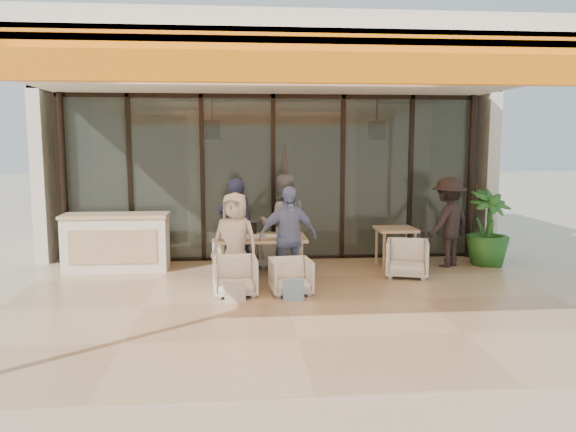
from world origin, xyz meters
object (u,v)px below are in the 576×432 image
object	(u,v)px
chair_far_right	(281,249)
diner_navy	(235,226)
diner_cream	(235,240)
dining_table	(260,240)
side_table	(395,234)
potted_palm	(488,228)
standing_woman	(448,223)
diner_grey	(283,224)
diner_periwinkle	(288,237)
chair_near_left	(235,274)
host_counter	(116,242)
side_chair	(407,257)
chair_far_left	(236,250)
chair_near_right	(291,275)

from	to	relation	value
chair_far_right	diner_navy	size ratio (longest dim) A/B	0.41
chair_far_right	diner_cream	bearing A→B (deg)	78.01
dining_table	diner_navy	world-z (taller)	diner_navy
side_table	potted_palm	bearing A→B (deg)	0.53
chair_far_right	side_table	size ratio (longest dim) A/B	0.94
standing_woman	diner_navy	bearing A→B (deg)	-31.87
diner_grey	diner_cream	size ratio (longest dim) A/B	1.15
diner_periwinkle	diner_grey	bearing A→B (deg)	79.77
chair_near_left	host_counter	bearing A→B (deg)	135.72
diner_grey	chair_near_left	bearing A→B (deg)	54.33
dining_table	diner_cream	world-z (taller)	diner_cream
chair_far_right	diner_cream	size ratio (longest dim) A/B	0.46
potted_palm	diner_navy	bearing A→B (deg)	-176.52
potted_palm	diner_grey	bearing A→B (deg)	-175.76
diner_navy	potted_palm	size ratio (longest dim) A/B	1.20
chair_far_right	diner_periwinkle	xyz separation A→B (m)	(0.00, -1.40, 0.46)
side_chair	potted_palm	size ratio (longest dim) A/B	0.50
dining_table	diner_periwinkle	size ratio (longest dim) A/B	0.93
dining_table	diner_navy	bearing A→B (deg)	133.02
diner_periwinkle	standing_woman	bearing A→B (deg)	10.12
diner_periwinkle	diner_cream	bearing A→B (deg)	169.77
dining_table	standing_woman	bearing A→B (deg)	10.99
side_table	standing_woman	distance (m)	0.99
host_counter	chair_far_right	world-z (taller)	host_counter
chair_near_left	diner_grey	xyz separation A→B (m)	(0.84, 1.40, 0.55)
chair_far_left	potted_palm	size ratio (longest dim) A/B	0.48
diner_navy	diner_periwinkle	bearing A→B (deg)	130.44
host_counter	potted_palm	distance (m)	6.79
diner_navy	standing_woman	xyz separation A→B (m)	(3.89, 0.23, -0.02)
diner_grey	diner_periwinkle	bearing A→B (deg)	85.30
chair_near_right	potted_palm	distance (m)	4.21
dining_table	diner_periwinkle	world-z (taller)	diner_periwinkle
chair_far_right	diner_grey	distance (m)	0.73
chair_near_right	diner_periwinkle	size ratio (longest dim) A/B	0.38
dining_table	side_table	size ratio (longest dim) A/B	2.01
chair_far_left	potted_palm	world-z (taller)	potted_palm
chair_far_right	diner_grey	xyz separation A→B (m)	(-0.00, -0.50, 0.53)
potted_palm	diner_periwinkle	bearing A→B (deg)	-162.84
diner_periwinkle	side_chair	bearing A→B (deg)	1.14
chair_near_right	standing_woman	world-z (taller)	standing_woman
diner_navy	diner_cream	distance (m)	0.90
host_counter	diner_grey	world-z (taller)	diner_grey
chair_near_left	potted_palm	xyz separation A→B (m)	(4.67, 1.68, 0.38)
diner_periwinkle	chair_near_left	bearing A→B (deg)	-159.46
chair_near_right	diner_grey	xyz separation A→B (m)	(-0.00, 1.40, 0.57)
chair_far_left	diner_grey	xyz separation A→B (m)	(0.84, -0.50, 0.54)
host_counter	chair_near_left	size ratio (longest dim) A/B	2.80
dining_table	side_chair	bearing A→B (deg)	-0.86
dining_table	chair_far_right	distance (m)	1.09
chair_far_right	standing_woman	size ratio (longest dim) A/B	0.42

